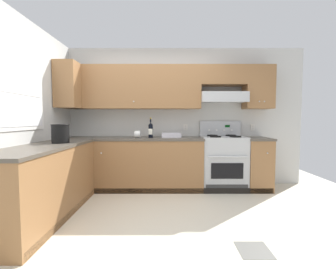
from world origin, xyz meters
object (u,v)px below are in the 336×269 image
(stove, at_px, (222,162))
(wine_bottle, at_px, (150,130))
(bowl, at_px, (171,136))
(bucket, at_px, (60,133))
(paper_towel_roll, at_px, (137,134))

(stove, relative_size, wine_bottle, 3.41)
(bowl, bearing_deg, bucket, -145.55)
(bucket, relative_size, paper_towel_roll, 2.09)
(bowl, xyz_separation_m, bucket, (-1.52, -1.04, 0.11))
(wine_bottle, height_order, paper_towel_roll, wine_bottle)
(wine_bottle, distance_m, paper_towel_roll, 0.24)
(wine_bottle, relative_size, bowl, 1.02)
(bucket, bearing_deg, paper_towel_roll, 44.55)
(bowl, distance_m, bucket, 1.84)
(bucket, bearing_deg, bowl, 34.45)
(stove, xyz_separation_m, bucket, (-2.44, -0.95, 0.57))
(stove, relative_size, bucket, 4.70)
(stove, relative_size, paper_towel_roll, 9.81)
(bucket, xyz_separation_m, paper_towel_roll, (0.92, 0.91, -0.07))
(bowl, height_order, paper_towel_roll, paper_towel_roll)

